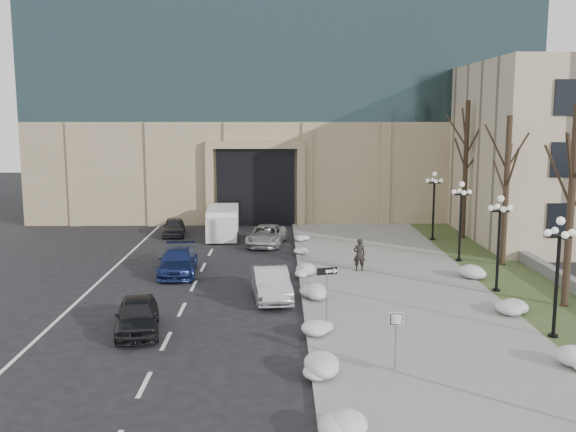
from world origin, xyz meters
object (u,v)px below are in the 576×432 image
Objects in this scene: one_way_sign at (331,278)px; lamppost_c at (461,210)px; car_d at (266,235)px; pedestrian at (359,255)px; lamppost_b at (499,230)px; car_e at (174,227)px; lamppost_a at (558,261)px; car_a at (137,315)px; car_b at (271,283)px; lamppost_d at (434,196)px; keep_sign at (396,329)px; box_truck at (223,223)px; car_c at (178,261)px.

lamppost_c is (8.41, 11.22, 1.07)m from one_way_sign.
one_way_sign reaches higher than car_d.
lamppost_b reaches higher than pedestrian.
lamppost_a is at bearing -56.96° from car_e.
car_a is 0.86× the size of car_d.
car_e is (-7.14, 16.16, -0.11)m from car_b.
keep_sign is at bearing -106.34° from lamppost_d.
lamppost_d is at bearing 13.83° from car_d.
lamppost_b is (18.01, -15.29, 2.44)m from car_e.
lamppost_c is at bearing 72.33° from keep_sign.
lamppost_a is at bearing -50.62° from car_d.
lamppost_c is at bearing 90.00° from lamppost_a.
car_a is 20.56m from box_truck.
car_a is at bearing -97.86° from car_d.
car_b is 16.28m from box_truck.
lamppost_a is (15.97, -10.53, 2.38)m from car_c.
lamppost_b is at bearing 143.97° from pedestrian.
car_d is (4.75, 17.24, -0.04)m from car_a.
lamppost_b and lamppost_c have the same top height.
lamppost_c is (14.49, -8.50, 2.12)m from box_truck.
lamppost_a is at bearing 117.64° from pedestrian.
car_d is at bearing -58.50° from pedestrian.
car_e is 0.59× the size of box_truck.
car_a is at bearing -143.30° from lamppost_c.
car_e is 20.19m from lamppost_c.
car_d is 9.28m from pedestrian.
lamppost_d is (14.49, -2.00, 2.12)m from box_truck.
car_a is 16.29m from lamppost_a.
box_truck is 16.94m from lamppost_c.
car_b is 1.21× the size of car_e.
car_d is 16.79m from one_way_sign.
lamppost_c is at bearing 4.55° from car_c.
lamppost_a is at bearing -27.69° from one_way_sign.
car_e is at bearing 106.64° from car_b.
pedestrian is (11.87, -11.22, 0.37)m from car_e.
pedestrian is at bearing 38.98° from car_b.
lamppost_c is (0.00, 6.50, 0.00)m from lamppost_b.
keep_sign is (11.37, -24.97, 0.90)m from car_e.
lamppost_b is (0.00, 6.50, 0.00)m from lamppost_a.
lamppost_b is at bearing -18.41° from car_c.
box_truck is 3.02× the size of keep_sign.
car_c is 19.27m from lamppost_a.
car_b reaches higher than car_a.
one_way_sign is 9.71m from lamppost_b.
car_d is at bearing 155.13° from lamppost_c.
car_d is at bearing -34.44° from car_e.
box_truck reaches higher than car_e.
car_a is 0.85× the size of car_c.
pedestrian is 6.92m from lamppost_c.
car_a reaches higher than car_c.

